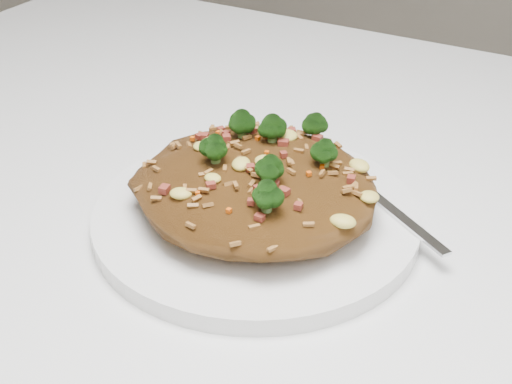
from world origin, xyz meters
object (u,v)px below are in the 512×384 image
(plate, at_px, (256,216))
(fork, at_px, (383,203))
(fried_rice, at_px, (257,177))
(dining_table, at_px, (331,299))

(plate, height_order, fork, fork)
(plate, distance_m, fried_rice, 0.04)
(dining_table, relative_size, fried_rice, 6.49)
(plate, bearing_deg, fork, 32.34)
(plate, xyz_separation_m, fork, (0.08, 0.05, 0.01))
(plate, bearing_deg, fried_rice, 62.09)
(dining_table, xyz_separation_m, plate, (-0.05, -0.05, 0.10))
(dining_table, bearing_deg, fork, 7.60)
(plate, relative_size, fork, 1.71)
(dining_table, distance_m, fried_rice, 0.15)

